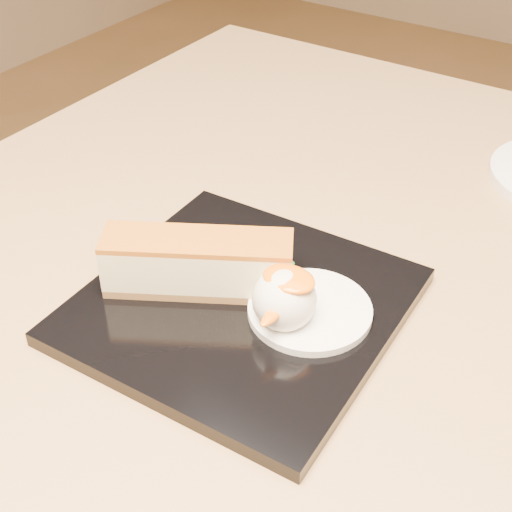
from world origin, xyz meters
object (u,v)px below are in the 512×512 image
Objects in this scene: ice_cream_scoop at (284,299)px; cheesecake at (198,263)px; table at (335,390)px; dessert_plate at (241,306)px.

cheesecake is at bearing 180.00° from ice_cream_scoop.
table is 0.22m from ice_cream_scoop.
table is at bearing 25.17° from cheesecake.
dessert_plate is at bearing 172.87° from ice_cream_scoop.
dessert_plate is at bearing -111.30° from table.
dessert_plate reaches higher than table.
dessert_plate is 0.05m from ice_cream_scoop.
dessert_plate is 0.05m from cheesecake.
table is 5.73× the size of cheesecake.
cheesecake reaches higher than dessert_plate.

